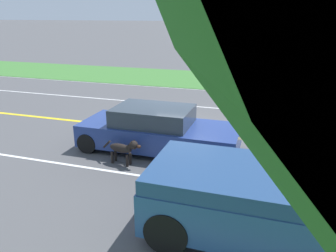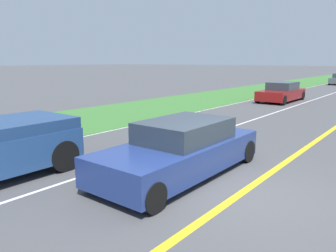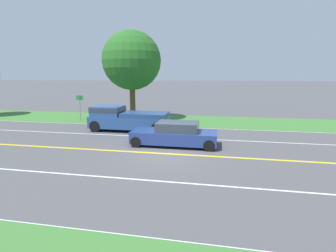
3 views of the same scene
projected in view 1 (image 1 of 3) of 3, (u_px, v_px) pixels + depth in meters
ground_plane at (180, 132)px, 11.60m from camera, size 400.00×400.00×0.00m
centre_divider_line at (180, 132)px, 11.60m from camera, size 0.18×160.00×0.01m
lane_edge_line_left at (215, 91)px, 17.91m from camera, size 0.14×160.00×0.01m
lane_dash_same_dir at (144, 176)px, 8.44m from camera, size 0.10×160.00×0.01m
lane_dash_oncoming at (201, 107)px, 14.75m from camera, size 0.10×160.00×0.01m
grass_verge_left at (223, 80)px, 20.61m from camera, size 6.00×160.00×0.03m
ego_car at (158, 130)px, 9.90m from camera, size 1.90×4.77×1.34m
dog at (124, 148)px, 8.96m from camera, size 0.36×1.23×0.78m
pickup_truck at (321, 204)px, 5.59m from camera, size 2.04×5.56×1.75m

